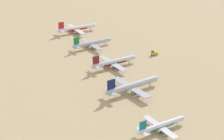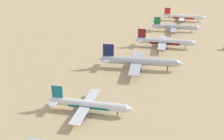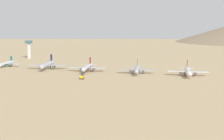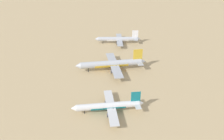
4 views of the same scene
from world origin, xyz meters
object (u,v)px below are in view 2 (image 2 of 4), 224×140
parked_jet_3 (139,61)px  parked_jet_6 (183,17)px  parked_jet_4 (164,42)px  parked_jet_5 (175,27)px  parked_jet_2 (88,105)px

parked_jet_3 → parked_jet_6: parked_jet_3 is taller
parked_jet_4 → parked_jet_5: (0.85, 47.24, -0.12)m
parked_jet_3 → parked_jet_4: bearing=81.5°
parked_jet_4 → parked_jet_6: bearing=87.9°
parked_jet_4 → parked_jet_6: (3.31, 92.18, 0.06)m
parked_jet_4 → parked_jet_6: parked_jet_6 is taller
parked_jet_4 → parked_jet_5: parked_jet_4 is taller
parked_jet_3 → parked_jet_5: 91.38m
parked_jet_2 → parked_jet_3: (7.20, 49.93, 1.16)m
parked_jet_6 → parked_jet_2: bearing=-95.2°
parked_jet_2 → parked_jet_6: 186.72m
parked_jet_5 → parked_jet_2: bearing=-95.9°
parked_jet_3 → parked_jet_6: 136.37m
parked_jet_4 → parked_jet_5: 47.25m
parked_jet_3 → parked_jet_5: size_ratio=1.14×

